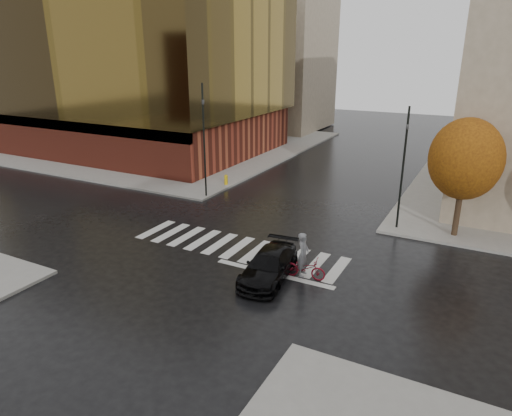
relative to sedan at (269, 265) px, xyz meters
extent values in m
plane|color=black|center=(-2.99, 1.80, -0.65)|extent=(120.00, 120.00, 0.00)
cube|color=gray|center=(-23.99, 22.80, -0.58)|extent=(30.00, 30.00, 0.15)
cube|color=silver|center=(-2.99, 2.30, -0.65)|extent=(12.00, 3.00, 0.01)
cube|color=maroon|center=(-24.99, 19.80, 1.50)|extent=(26.00, 18.00, 4.00)
cube|color=beige|center=(-24.99, 11.00, 3.00)|extent=(26.00, 0.40, 1.00)
cube|color=olive|center=(-24.99, 19.80, 9.50)|extent=(27.00, 19.00, 12.00)
cube|color=gray|center=(-18.99, 38.80, 9.50)|extent=(14.00, 12.00, 20.00)
cylinder|color=black|center=(7.01, 9.20, 0.90)|extent=(0.32, 0.32, 2.80)
ellipsoid|color=#A25A0F|center=(7.01, 9.20, 3.82)|extent=(3.80, 3.80, 4.37)
imported|color=black|center=(0.00, 0.00, 0.00)|extent=(2.33, 4.67, 1.30)
imported|color=maroon|center=(1.44, 0.80, -0.14)|extent=(1.99, 0.84, 1.02)
imported|color=gray|center=(1.34, 0.80, 0.52)|extent=(0.56, 0.79, 2.06)
cylinder|color=black|center=(-9.29, 8.77, 3.36)|extent=(0.12, 0.12, 7.72)
imported|color=black|center=(-9.29, 8.77, 6.16)|extent=(0.24, 0.22, 0.96)
cylinder|color=black|center=(3.92, 8.87, 2.97)|extent=(0.12, 0.12, 6.94)
imported|color=black|center=(3.92, 8.87, 5.49)|extent=(0.14, 0.18, 0.87)
cylinder|color=gold|center=(-9.49, 11.80, -0.18)|extent=(0.26, 0.26, 0.65)
sphere|color=gold|center=(-9.49, 11.80, 0.15)|extent=(0.28, 0.28, 0.28)
cylinder|color=#4C371B|center=(-0.67, 3.56, -0.64)|extent=(0.76, 0.76, 0.01)
camera|label=1|loc=(8.22, -16.82, 9.30)|focal=32.00mm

